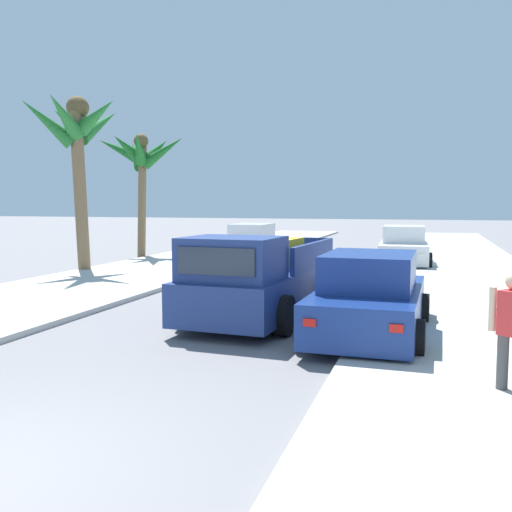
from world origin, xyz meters
name	(u,v)px	position (x,y,z in m)	size (l,w,h in m)	color
sidewalk_left	(116,279)	(-5.23, 12.00, 0.06)	(4.71, 60.00, 0.12)	beige
sidewalk_right	(472,294)	(5.23, 12.00, 0.06)	(4.71, 60.00, 0.12)	beige
curb_left	(143,280)	(-4.28, 12.00, 0.05)	(0.16, 60.00, 0.10)	silver
curb_right	(434,293)	(4.28, 12.00, 0.05)	(0.16, 60.00, 0.10)	silver
pickup_truck	(259,280)	(0.72, 7.70, 0.81)	(2.44, 5.31, 1.80)	navy
car_left_near	(252,243)	(-3.05, 19.25, 0.71)	(2.11, 4.30, 1.54)	silver
car_right_near	(370,298)	(3.12, 6.68, 0.71)	(2.09, 4.29, 1.54)	navy
car_left_mid	(403,247)	(3.18, 19.05, 0.71)	(2.16, 4.32, 1.54)	silver
palm_tree_right_fore	(76,134)	(-7.45, 13.38, 4.74)	(3.50, 4.25, 6.03)	brown
palm_tree_left_mid	(140,157)	(-8.10, 19.04, 4.42)	(4.23, 3.60, 5.47)	brown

